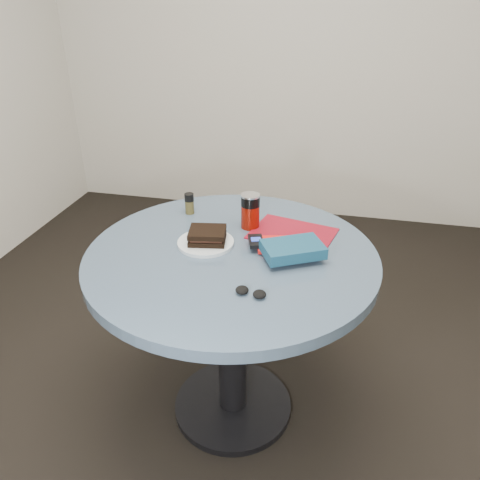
% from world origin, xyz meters
% --- Properties ---
extents(ground, '(4.00, 4.00, 0.00)m').
position_xyz_m(ground, '(0.00, 0.00, 0.00)').
color(ground, black).
rests_on(ground, ground).
extents(table, '(1.00, 1.00, 0.75)m').
position_xyz_m(table, '(0.00, 0.00, 0.59)').
color(table, black).
rests_on(table, ground).
extents(plate, '(0.23, 0.23, 0.01)m').
position_xyz_m(plate, '(-0.10, 0.03, 0.76)').
color(plate, silver).
rests_on(plate, table).
extents(sandwich, '(0.14, 0.13, 0.04)m').
position_xyz_m(sandwich, '(-0.09, 0.04, 0.78)').
color(sandwich, black).
rests_on(sandwich, plate).
extents(soda_can, '(0.09, 0.09, 0.13)m').
position_xyz_m(soda_can, '(0.03, 0.20, 0.82)').
color(soda_can, '#6E1005').
rests_on(soda_can, table).
extents(pepper_grinder, '(0.04, 0.04, 0.08)m').
position_xyz_m(pepper_grinder, '(-0.23, 0.27, 0.79)').
color(pepper_grinder, '#413B1B').
rests_on(pepper_grinder, table).
extents(magazine, '(0.33, 0.28, 0.01)m').
position_xyz_m(magazine, '(0.19, 0.17, 0.75)').
color(magazine, maroon).
rests_on(magazine, table).
extents(red_book, '(0.19, 0.14, 0.01)m').
position_xyz_m(red_book, '(0.16, 0.07, 0.76)').
color(red_book, red).
rests_on(red_book, magazine).
extents(novel, '(0.23, 0.20, 0.04)m').
position_xyz_m(novel, '(0.21, -0.00, 0.79)').
color(novel, navy).
rests_on(novel, red_book).
extents(mp3_player, '(0.07, 0.10, 0.02)m').
position_xyz_m(mp3_player, '(0.08, 0.05, 0.78)').
color(mp3_player, black).
rests_on(mp3_player, red_book).
extents(headphones, '(0.10, 0.06, 0.02)m').
position_xyz_m(headphones, '(0.11, -0.24, 0.76)').
color(headphones, black).
rests_on(headphones, table).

